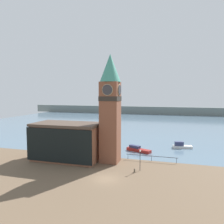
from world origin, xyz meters
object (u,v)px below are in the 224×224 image
object	(u,v)px
clock_tower	(110,105)
pier_building	(67,141)
boat_far	(181,146)
boat_near	(138,149)
lamp_post	(140,156)
mooring_bollard_near	(135,170)

from	to	relation	value
clock_tower	pier_building	distance (m)	11.83
boat_far	clock_tower	bearing A→B (deg)	-143.83
boat_near	lamp_post	world-z (taller)	lamp_post
clock_tower	lamp_post	bearing A→B (deg)	-27.31
clock_tower	mooring_bollard_near	bearing A→B (deg)	-38.04
clock_tower	boat_far	bearing A→B (deg)	47.83
mooring_bollard_near	pier_building	bearing A→B (deg)	166.99
boat_near	mooring_bollard_near	xyz separation A→B (m)	(1.74, -13.78, -0.14)
pier_building	lamp_post	distance (m)	15.84
boat_near	boat_far	xyz separation A→B (m)	(9.98, 6.20, 0.09)
boat_far	lamp_post	world-z (taller)	lamp_post
lamp_post	mooring_bollard_near	bearing A→B (deg)	-124.16
pier_building	mooring_bollard_near	xyz separation A→B (m)	(14.85, -3.43, -3.48)
clock_tower	boat_near	size ratio (longest dim) A/B	3.45
lamp_post	boat_far	bearing A→B (deg)	68.39
clock_tower	boat_far	size ratio (longest dim) A/B	4.31
pier_building	lamp_post	world-z (taller)	pier_building
mooring_bollard_near	boat_near	bearing A→B (deg)	97.20
clock_tower	boat_far	world-z (taller)	clock_tower
boat_near	lamp_post	distance (m)	13.07
clock_tower	pier_building	bearing A→B (deg)	-173.18
pier_building	boat_far	world-z (taller)	pier_building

